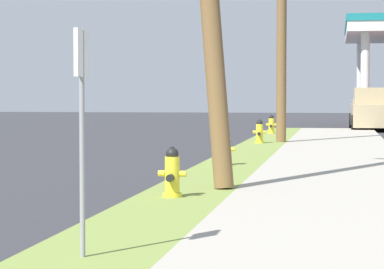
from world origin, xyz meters
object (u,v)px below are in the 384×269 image
(fire_hydrant_second, at_px, (172,175))
(fire_hydrant_fifth, at_px, (271,125))
(fire_hydrant_third, at_px, (225,150))
(fire_hydrant_fourth, at_px, (260,133))
(truck_tan_at_far_bay, at_px, (374,111))
(street_sign_post, at_px, (82,95))

(fire_hydrant_second, height_order, fire_hydrant_fifth, same)
(fire_hydrant_third, relative_size, fire_hydrant_fifth, 1.00)
(fire_hydrant_fourth, bearing_deg, fire_hydrant_third, -89.78)
(fire_hydrant_fifth, distance_m, truck_tan_at_far_bay, 7.84)
(fire_hydrant_fourth, bearing_deg, fire_hydrant_fifth, 91.19)
(fire_hydrant_third, relative_size, truck_tan_at_far_bay, 0.14)
(fire_hydrant_third, distance_m, street_sign_post, 10.72)
(fire_hydrant_fourth, xyz_separation_m, fire_hydrant_fifth, (-0.14, 6.79, 0.00))
(fire_hydrant_fifth, distance_m, street_sign_post, 26.11)
(street_sign_post, relative_size, truck_tan_at_far_bay, 0.39)
(fire_hydrant_third, bearing_deg, street_sign_post, -89.79)
(fire_hydrant_second, xyz_separation_m, street_sign_post, (0.07, -4.76, 1.19))
(fire_hydrant_second, xyz_separation_m, fire_hydrant_third, (0.03, 5.89, 0.00))
(fire_hydrant_fourth, height_order, fire_hydrant_fifth, same)
(fire_hydrant_fifth, bearing_deg, fire_hydrant_third, -89.35)
(fire_hydrant_third, distance_m, truck_tan_at_far_bay, 22.40)
(truck_tan_at_far_bay, bearing_deg, fire_hydrant_third, -100.42)
(fire_hydrant_third, distance_m, fire_hydrant_fifth, 15.43)
(fire_hydrant_second, relative_size, fire_hydrant_fifth, 1.00)
(fire_hydrant_second, distance_m, fire_hydrant_fourth, 14.53)
(fire_hydrant_third, bearing_deg, truck_tan_at_far_bay, 79.58)
(fire_hydrant_fourth, relative_size, fire_hydrant_fifth, 1.00)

